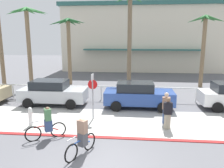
% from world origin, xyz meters
% --- Properties ---
extents(ground_plane, '(80.00, 80.00, 0.00)m').
position_xyz_m(ground_plane, '(0.00, 10.00, 0.00)').
color(ground_plane, '#5B5B60').
extents(sidewalk_strip, '(44.00, 4.00, 0.02)m').
position_xyz_m(sidewalk_strip, '(0.00, 4.20, 0.01)').
color(sidewalk_strip, beige).
rests_on(sidewalk_strip, ground).
extents(curb_paint, '(44.00, 0.24, 0.03)m').
position_xyz_m(curb_paint, '(0.00, 2.20, 0.01)').
color(curb_paint, maroon).
rests_on(curb_paint, ground).
extents(building_backdrop, '(21.83, 11.59, 8.98)m').
position_xyz_m(building_backdrop, '(2.24, 27.09, 4.51)').
color(building_backdrop, beige).
rests_on(building_backdrop, ground).
extents(rail_fence, '(24.76, 0.08, 1.04)m').
position_xyz_m(rail_fence, '(-0.00, 8.50, 0.84)').
color(rail_fence, white).
rests_on(rail_fence, ground).
extents(stop_sign_bike_lane, '(0.52, 0.56, 2.56)m').
position_xyz_m(stop_sign_bike_lane, '(-1.00, 4.49, 1.68)').
color(stop_sign_bike_lane, gray).
rests_on(stop_sign_bike_lane, ground).
extents(bollard_0, '(0.20, 0.20, 1.00)m').
position_xyz_m(bollard_0, '(-4.01, 3.20, 0.52)').
color(bollard_0, white).
rests_on(bollard_0, ground).
extents(palm_tree_1, '(3.59, 2.89, 7.06)m').
position_xyz_m(palm_tree_1, '(-8.01, 11.96, 5.51)').
color(palm_tree_1, '#846B4C').
rests_on(palm_tree_1, ground).
extents(palm_tree_2, '(3.40, 3.76, 6.29)m').
position_xyz_m(palm_tree_2, '(-4.92, 13.79, 4.96)').
color(palm_tree_2, '#846B4C').
rests_on(palm_tree_2, ground).
extents(palm_tree_3, '(3.00, 2.86, 8.04)m').
position_xyz_m(palm_tree_3, '(0.81, 12.00, 5.88)').
color(palm_tree_3, '#756047').
rests_on(palm_tree_3, ground).
extents(palm_tree_4, '(3.36, 2.71, 6.45)m').
position_xyz_m(palm_tree_4, '(7.41, 13.79, 4.93)').
color(palm_tree_4, '#846B4C').
rests_on(palm_tree_4, ground).
extents(car_silver_1, '(4.40, 2.02, 1.69)m').
position_xyz_m(car_silver_1, '(-4.19, 6.96, 0.87)').
color(car_silver_1, '#B2B7BC').
rests_on(car_silver_1, ground).
extents(car_blue_2, '(4.40, 2.02, 1.69)m').
position_xyz_m(car_blue_2, '(1.52, 6.82, 0.87)').
color(car_blue_2, '#284793').
rests_on(car_blue_2, ground).
extents(cyclist_blue_0, '(0.85, 1.66, 1.50)m').
position_xyz_m(cyclist_blue_0, '(-0.74, 0.65, 0.69)').
color(cyclist_blue_0, black).
rests_on(cyclist_blue_0, ground).
extents(cyclist_red_1, '(1.58, 1.01, 1.50)m').
position_xyz_m(cyclist_red_1, '(-2.60, 1.88, 0.69)').
color(cyclist_red_1, black).
rests_on(cyclist_red_1, ground).
extents(pedestrian_0, '(0.43, 0.36, 1.69)m').
position_xyz_m(pedestrian_0, '(2.92, 4.22, 0.78)').
color(pedestrian_0, '#384C7A').
rests_on(pedestrian_0, ground).
extents(pedestrian_1, '(0.41, 0.34, 1.61)m').
position_xyz_m(pedestrian_1, '(2.91, 3.50, 0.74)').
color(pedestrian_1, gray).
rests_on(pedestrian_1, ground).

